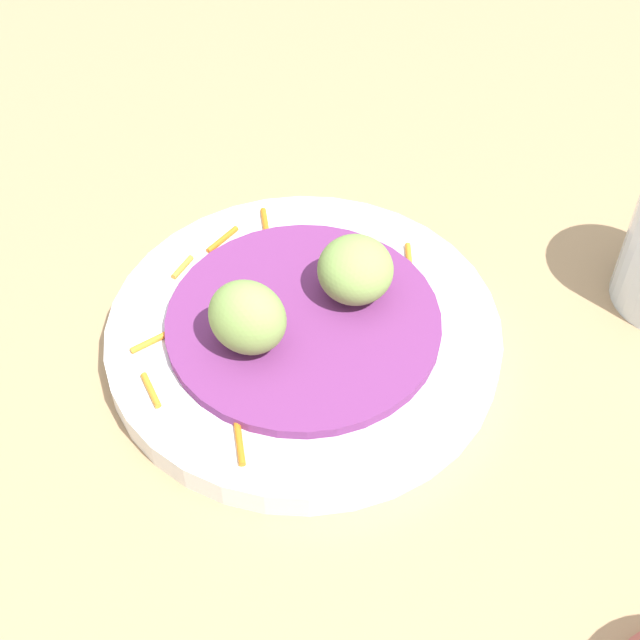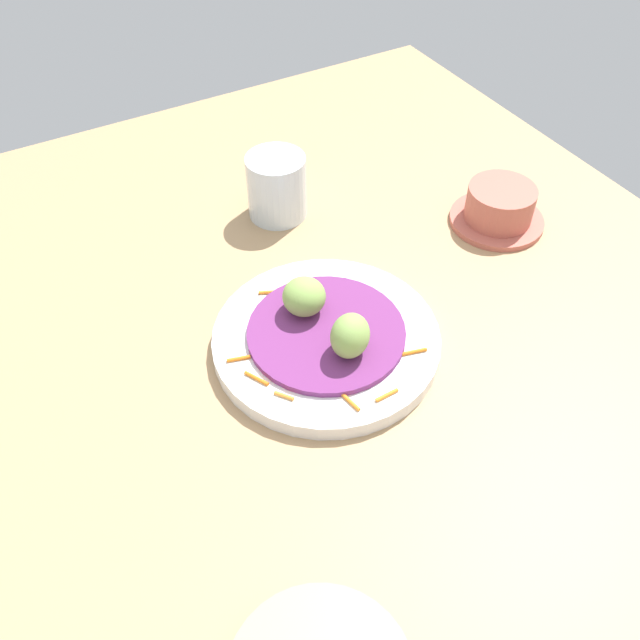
% 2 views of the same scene
% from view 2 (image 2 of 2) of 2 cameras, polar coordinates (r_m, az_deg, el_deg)
% --- Properties ---
extents(table_surface, '(1.10, 1.10, 0.02)m').
position_cam_2_polar(table_surface, '(0.77, -2.80, -2.38)').
color(table_surface, tan).
rests_on(table_surface, ground).
extents(main_plate, '(0.25, 0.25, 0.02)m').
position_cam_2_polar(main_plate, '(0.75, 0.52, -1.71)').
color(main_plate, white).
rests_on(main_plate, table_surface).
extents(cabbage_bed, '(0.17, 0.17, 0.01)m').
position_cam_2_polar(cabbage_bed, '(0.74, 0.53, -1.03)').
color(cabbage_bed, '#702D6B').
rests_on(cabbage_bed, main_plate).
extents(carrot_garnish, '(0.20, 0.19, 0.00)m').
position_cam_2_polar(carrot_garnish, '(0.71, 0.02, -4.01)').
color(carrot_garnish, orange).
rests_on(carrot_garnish, main_plate).
extents(guac_scoop_left, '(0.06, 0.06, 0.05)m').
position_cam_2_polar(guac_scoop_left, '(0.70, 2.53, -1.32)').
color(guac_scoop_left, '#84A851').
rests_on(guac_scoop_left, cabbage_bed).
extents(guac_scoop_center, '(0.07, 0.07, 0.04)m').
position_cam_2_polar(guac_scoop_center, '(0.74, -1.33, 1.97)').
color(guac_scoop_center, '#84A851').
rests_on(guac_scoop_center, cabbage_bed).
extents(terracotta_bowl, '(0.12, 0.12, 0.05)m').
position_cam_2_polar(terracotta_bowl, '(0.93, 14.73, 9.06)').
color(terracotta_bowl, '#B75B4C').
rests_on(terracotta_bowl, table_surface).
extents(water_glass, '(0.08, 0.08, 0.09)m').
position_cam_2_polar(water_glass, '(0.91, -3.64, 11.05)').
color(water_glass, silver).
rests_on(water_glass, table_surface).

